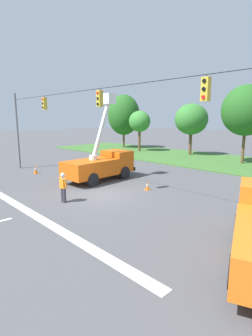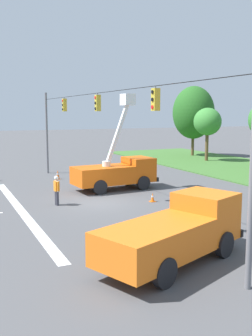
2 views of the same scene
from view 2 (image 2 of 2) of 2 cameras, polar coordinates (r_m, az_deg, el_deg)
ground_plane at (r=24.15m, az=-3.92°, el=-5.04°), size 200.00×200.00×0.00m
signal_gantry at (r=23.56m, az=-4.05°, el=5.53°), size 26.20×0.33×7.20m
tree_far_west at (r=49.87m, az=9.76°, el=7.92°), size 5.44×5.03×8.69m
tree_west at (r=44.75m, az=11.74°, el=6.56°), size 3.33×2.92×5.98m
utility_truck_bucket_lift at (r=28.02m, az=-1.34°, el=-0.40°), size 2.74×6.11×6.77m
utility_truck_support_near at (r=14.67m, az=7.44°, el=-9.05°), size 4.43×6.79×2.32m
road_worker at (r=23.61m, az=-10.04°, el=-2.97°), size 0.65×0.27×1.77m
traffic_cone_foreground_right at (r=24.36m, az=3.87°, el=-4.27°), size 0.36×0.36×0.58m
traffic_cone_mid_left at (r=32.89m, az=-9.87°, el=-0.95°), size 0.36×0.36×0.77m
traffic_cone_near_bucket at (r=30.62m, az=-6.72°, el=-1.67°), size 0.36×0.36×0.66m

